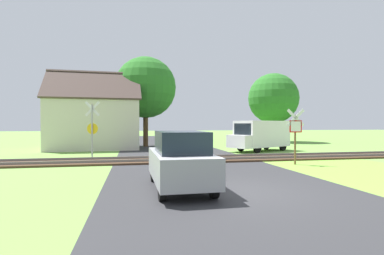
% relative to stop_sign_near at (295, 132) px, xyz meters
% --- Properties ---
extents(ground_plane, '(160.00, 160.00, 0.00)m').
position_rel_stop_sign_near_xyz_m(ground_plane, '(-4.97, -4.94, -1.63)').
color(ground_plane, '#6B9942').
extents(road_asphalt, '(7.68, 80.00, 0.01)m').
position_rel_stop_sign_near_xyz_m(road_asphalt, '(-4.97, -2.94, -1.63)').
color(road_asphalt, '#2D2D30').
rests_on(road_asphalt, ground).
extents(rail_track, '(60.00, 2.60, 0.22)m').
position_rel_stop_sign_near_xyz_m(rail_track, '(-4.97, 2.64, -1.57)').
color(rail_track, '#422D1E').
rests_on(rail_track, ground).
extents(stop_sign_near, '(0.87, 0.20, 2.75)m').
position_rel_stop_sign_near_xyz_m(stop_sign_near, '(0.00, 0.00, 0.00)').
color(stop_sign_near, brown).
rests_on(stop_sign_near, ground).
extents(crossing_sign_far, '(0.86, 0.24, 3.32)m').
position_rel_stop_sign_near_xyz_m(crossing_sign_far, '(-10.14, 4.51, 0.24)').
color(crossing_sign_far, '#9E9EA5').
rests_on(crossing_sign_far, ground).
extents(house, '(7.44, 6.04, 6.31)m').
position_rel_stop_sign_near_xyz_m(house, '(-10.91, 11.99, 0.53)').
color(house, beige).
rests_on(house, ground).
extents(tree_center, '(5.43, 5.43, 7.97)m').
position_rel_stop_sign_near_xyz_m(tree_center, '(-6.72, 13.54, 3.61)').
color(tree_center, '#513823').
rests_on(tree_center, ground).
extents(tree_far, '(5.57, 5.57, 7.66)m').
position_rel_stop_sign_near_xyz_m(tree_far, '(7.58, 17.61, 3.23)').
color(tree_far, '#513823').
rests_on(tree_far, ground).
extents(mail_truck, '(5.22, 3.80, 2.24)m').
position_rel_stop_sign_near_xyz_m(mail_truck, '(1.40, 7.19, -0.39)').
color(mail_truck, white).
rests_on(mail_truck, ground).
extents(parked_car, '(1.69, 4.02, 1.78)m').
position_rel_stop_sign_near_xyz_m(parked_car, '(-6.43, -4.34, -0.74)').
color(parked_car, '#99999E').
rests_on(parked_car, ground).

